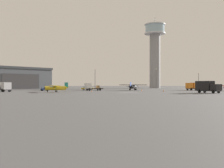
{
  "coord_description": "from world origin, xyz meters",
  "views": [
    {
      "loc": [
        -4.5,
        -69.43,
        2.46
      ],
      "look_at": [
        -4.09,
        19.37,
        2.33
      ],
      "focal_mm": 40.66,
      "sensor_mm": 36.0,
      "label": 1
    }
  ],
  "objects_px": {
    "truck_fuel_tanker_silver": "(1,86)",
    "car_blue": "(43,89)",
    "traffic_cone_near_left": "(162,90)",
    "traffic_cone_near_right": "(91,91)",
    "airplane_yellow": "(55,88)",
    "truck_box_black": "(206,86)",
    "traffic_cone_mid_apron": "(140,90)",
    "light_post_west": "(94,77)",
    "control_tower": "(154,49)",
    "truck_flatbed_white": "(90,87)",
    "car_yellow": "(86,88)",
    "light_post_centre": "(197,79)",
    "truck_box_orange": "(193,86)",
    "light_post_east": "(155,77)",
    "airplane_black": "(132,86)"
  },
  "relations": [
    {
      "from": "light_post_centre",
      "to": "traffic_cone_near_left",
      "type": "height_order",
      "value": "light_post_centre"
    },
    {
      "from": "car_yellow",
      "to": "light_post_centre",
      "type": "bearing_deg",
      "value": 37.86
    },
    {
      "from": "control_tower",
      "to": "truck_flatbed_white",
      "type": "distance_m",
      "value": 64.8
    },
    {
      "from": "truck_box_orange",
      "to": "car_blue",
      "type": "distance_m",
      "value": 53.93
    },
    {
      "from": "control_tower",
      "to": "traffic_cone_near_right",
      "type": "xyz_separation_m",
      "value": [
        -30.03,
        -65.27,
        -21.64
      ]
    },
    {
      "from": "traffic_cone_mid_apron",
      "to": "truck_box_orange",
      "type": "bearing_deg",
      "value": 28.66
    },
    {
      "from": "truck_box_black",
      "to": "light_post_west",
      "type": "bearing_deg",
      "value": 176.49
    },
    {
      "from": "traffic_cone_near_left",
      "to": "traffic_cone_near_right",
      "type": "xyz_separation_m",
      "value": [
        -21.96,
        -2.02,
        -0.07
      ]
    },
    {
      "from": "truck_fuel_tanker_silver",
      "to": "traffic_cone_near_right",
      "type": "distance_m",
      "value": 26.97
    },
    {
      "from": "airplane_yellow",
      "to": "car_blue",
      "type": "distance_m",
      "value": 16.68
    },
    {
      "from": "truck_box_black",
      "to": "car_blue",
      "type": "xyz_separation_m",
      "value": [
        -48.5,
        21.94,
        -0.98
      ]
    },
    {
      "from": "traffic_cone_near_left",
      "to": "traffic_cone_near_right",
      "type": "height_order",
      "value": "traffic_cone_near_left"
    },
    {
      "from": "car_yellow",
      "to": "truck_flatbed_white",
      "type": "bearing_deg",
      "value": -64.43
    },
    {
      "from": "airplane_yellow",
      "to": "truck_fuel_tanker_silver",
      "type": "height_order",
      "value": "truck_fuel_tanker_silver"
    },
    {
      "from": "truck_box_orange",
      "to": "traffic_cone_mid_apron",
      "type": "bearing_deg",
      "value": 9.01
    },
    {
      "from": "airplane_black",
      "to": "traffic_cone_mid_apron",
      "type": "bearing_deg",
      "value": -151.9
    },
    {
      "from": "traffic_cone_near_left",
      "to": "airplane_yellow",
      "type": "bearing_deg",
      "value": -171.12
    },
    {
      "from": "truck_flatbed_white",
      "to": "truck_box_orange",
      "type": "bearing_deg",
      "value": 161.93
    },
    {
      "from": "truck_fuel_tanker_silver",
      "to": "control_tower",
      "type": "bearing_deg",
      "value": 89.91
    },
    {
      "from": "truck_box_black",
      "to": "light_post_west",
      "type": "relative_size",
      "value": 0.7
    },
    {
      "from": "truck_flatbed_white",
      "to": "traffic_cone_mid_apron",
      "type": "relative_size",
      "value": 9.96
    },
    {
      "from": "light_post_east",
      "to": "traffic_cone_near_left",
      "type": "relative_size",
      "value": 14.26
    },
    {
      "from": "traffic_cone_near_right",
      "to": "traffic_cone_mid_apron",
      "type": "height_order",
      "value": "traffic_cone_mid_apron"
    },
    {
      "from": "truck_flatbed_white",
      "to": "light_post_east",
      "type": "relative_size",
      "value": 0.68
    },
    {
      "from": "car_blue",
      "to": "light_post_west",
      "type": "bearing_deg",
      "value": 132.65
    },
    {
      "from": "truck_flatbed_white",
      "to": "traffic_cone_mid_apron",
      "type": "height_order",
      "value": "truck_flatbed_white"
    },
    {
      "from": "light_post_west",
      "to": "traffic_cone_near_right",
      "type": "height_order",
      "value": "light_post_west"
    },
    {
      "from": "car_yellow",
      "to": "light_post_centre",
      "type": "distance_m",
      "value": 57.74
    },
    {
      "from": "airplane_yellow",
      "to": "truck_flatbed_white",
      "type": "bearing_deg",
      "value": -143.55
    },
    {
      "from": "truck_box_orange",
      "to": "truck_fuel_tanker_silver",
      "type": "relative_size",
      "value": 0.99
    },
    {
      "from": "truck_box_black",
      "to": "traffic_cone_mid_apron",
      "type": "height_order",
      "value": "truck_box_black"
    },
    {
      "from": "light_post_west",
      "to": "light_post_centre",
      "type": "relative_size",
      "value": 1.21
    },
    {
      "from": "truck_fuel_tanker_silver",
      "to": "light_post_west",
      "type": "xyz_separation_m",
      "value": [
        24.91,
        44.33,
        3.89
      ]
    },
    {
      "from": "airplane_black",
      "to": "traffic_cone_mid_apron",
      "type": "height_order",
      "value": "airplane_black"
    },
    {
      "from": "car_blue",
      "to": "control_tower",
      "type": "bearing_deg",
      "value": 116.21
    },
    {
      "from": "car_yellow",
      "to": "traffic_cone_near_right",
      "type": "xyz_separation_m",
      "value": [
        3.38,
        -20.87,
        -0.48
      ]
    },
    {
      "from": "car_blue",
      "to": "light_post_east",
      "type": "xyz_separation_m",
      "value": [
        45.09,
        35.28,
        5.0
      ]
    },
    {
      "from": "light_post_west",
      "to": "truck_box_black",
      "type": "bearing_deg",
      "value": -58.83
    },
    {
      "from": "control_tower",
      "to": "truck_flatbed_white",
      "type": "xyz_separation_m",
      "value": [
        -31.24,
        -52.89,
        -20.65
      ]
    },
    {
      "from": "truck_box_orange",
      "to": "traffic_cone_mid_apron",
      "type": "height_order",
      "value": "truck_box_orange"
    },
    {
      "from": "truck_box_orange",
      "to": "traffic_cone_near_right",
      "type": "relative_size",
      "value": 11.33
    },
    {
      "from": "light_post_centre",
      "to": "traffic_cone_near_left",
      "type": "distance_m",
      "value": 51.95
    },
    {
      "from": "truck_box_black",
      "to": "car_yellow",
      "type": "relative_size",
      "value": 1.38
    },
    {
      "from": "truck_box_orange",
      "to": "traffic_cone_near_left",
      "type": "height_order",
      "value": "truck_box_orange"
    },
    {
      "from": "control_tower",
      "to": "light_post_east",
      "type": "distance_m",
      "value": 24.31
    },
    {
      "from": "light_post_centre",
      "to": "traffic_cone_mid_apron",
      "type": "relative_size",
      "value": 11.58
    },
    {
      "from": "airplane_black",
      "to": "airplane_yellow",
      "type": "relative_size",
      "value": 1.1
    },
    {
      "from": "truck_fuel_tanker_silver",
      "to": "car_blue",
      "type": "height_order",
      "value": "truck_fuel_tanker_silver"
    },
    {
      "from": "truck_box_black",
      "to": "car_yellow",
      "type": "xyz_separation_m",
      "value": [
        -34.42,
        30.82,
        -0.98
      ]
    },
    {
      "from": "car_yellow",
      "to": "traffic_cone_near_left",
      "type": "relative_size",
      "value": 7.03
    }
  ]
}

